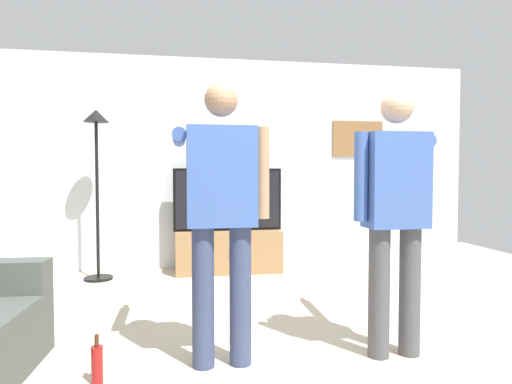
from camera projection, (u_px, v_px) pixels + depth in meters
name	position (u px, v px, depth m)	size (l,w,h in m)	color
ground_plane	(293.00, 356.00, 2.94)	(8.40, 8.40, 0.00)	beige
back_wall	(237.00, 164.00, 5.79)	(6.40, 0.10, 2.70)	silver
tv_stand	(228.00, 251.00, 5.46)	(1.29, 0.52, 0.51)	#997047
television	(228.00, 200.00, 5.48)	(1.35, 0.07, 0.78)	black
wall_clock	(225.00, 87.00, 5.66)	(0.27, 0.27, 0.03)	white
framed_picture	(357.00, 139.00, 6.00)	(0.71, 0.04, 0.48)	olive
floor_lamp	(97.00, 159.00, 5.00)	(0.32, 0.32, 1.95)	black
person_standing_nearer_lamp	(221.00, 206.00, 2.77)	(0.61, 0.78, 1.79)	#384266
person_standing_nearer_couch	(395.00, 207.00, 2.92)	(0.58, 0.78, 1.76)	#4C4C51
beverage_bottle	(97.00, 364.00, 2.55)	(0.07, 0.07, 0.29)	maroon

